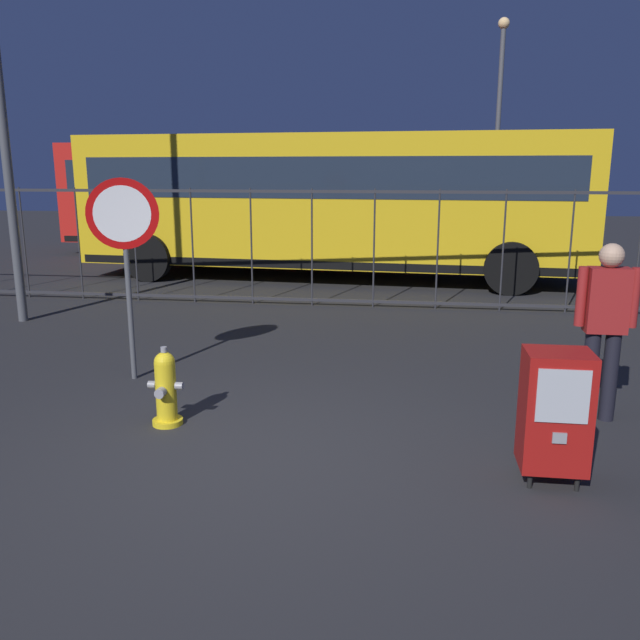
{
  "coord_description": "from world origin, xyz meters",
  "views": [
    {
      "loc": [
        1.14,
        -4.85,
        2.32
      ],
      "look_at": [
        0.3,
        1.2,
        0.9
      ],
      "focal_mm": 36.64,
      "sensor_mm": 36.0,
      "label": 1
    }
  ],
  "objects_px": {
    "bus_near": "(331,198)",
    "bus_far": "(257,191)",
    "newspaper_box_primary": "(555,410)",
    "stop_sign": "(125,237)",
    "pedestrian": "(605,322)",
    "fire_hydrant": "(166,388)",
    "street_light_near_right": "(498,117)"
  },
  "relations": [
    {
      "from": "bus_far",
      "to": "stop_sign",
      "type": "bearing_deg",
      "value": -85.34
    },
    {
      "from": "pedestrian",
      "to": "bus_far",
      "type": "xyz_separation_m",
      "value": [
        -6.13,
        12.09,
        0.76
      ]
    },
    {
      "from": "newspaper_box_primary",
      "to": "stop_sign",
      "type": "relative_size",
      "value": 0.46
    },
    {
      "from": "street_light_near_right",
      "to": "stop_sign",
      "type": "bearing_deg",
      "value": -112.25
    },
    {
      "from": "pedestrian",
      "to": "fire_hydrant",
      "type": "bearing_deg",
      "value": -170.17
    },
    {
      "from": "pedestrian",
      "to": "stop_sign",
      "type": "bearing_deg",
      "value": 173.49
    },
    {
      "from": "fire_hydrant",
      "to": "stop_sign",
      "type": "distance_m",
      "value": 1.97
    },
    {
      "from": "newspaper_box_primary",
      "to": "pedestrian",
      "type": "distance_m",
      "value": 1.58
    },
    {
      "from": "fire_hydrant",
      "to": "pedestrian",
      "type": "height_order",
      "value": "pedestrian"
    },
    {
      "from": "fire_hydrant",
      "to": "stop_sign",
      "type": "bearing_deg",
      "value": 124.97
    },
    {
      "from": "bus_near",
      "to": "street_light_near_right",
      "type": "distance_m",
      "value": 7.49
    },
    {
      "from": "pedestrian",
      "to": "bus_near",
      "type": "relative_size",
      "value": 0.16
    },
    {
      "from": "newspaper_box_primary",
      "to": "street_light_near_right",
      "type": "relative_size",
      "value": 0.16
    },
    {
      "from": "pedestrian",
      "to": "bus_far",
      "type": "bearing_deg",
      "value": 116.9
    },
    {
      "from": "street_light_near_right",
      "to": "bus_far",
      "type": "bearing_deg",
      "value": -165.63
    },
    {
      "from": "newspaper_box_primary",
      "to": "bus_far",
      "type": "distance_m",
      "value": 14.57
    },
    {
      "from": "stop_sign",
      "to": "newspaper_box_primary",
      "type": "bearing_deg",
      "value": -24.83
    },
    {
      "from": "fire_hydrant",
      "to": "bus_far",
      "type": "height_order",
      "value": "bus_far"
    },
    {
      "from": "stop_sign",
      "to": "street_light_near_right",
      "type": "bearing_deg",
      "value": 67.75
    },
    {
      "from": "newspaper_box_primary",
      "to": "pedestrian",
      "type": "height_order",
      "value": "pedestrian"
    },
    {
      "from": "fire_hydrant",
      "to": "street_light_near_right",
      "type": "bearing_deg",
      "value": 72.57
    },
    {
      "from": "bus_near",
      "to": "bus_far",
      "type": "bearing_deg",
      "value": 125.86
    },
    {
      "from": "newspaper_box_primary",
      "to": "stop_sign",
      "type": "bearing_deg",
      "value": 155.17
    },
    {
      "from": "bus_near",
      "to": "bus_far",
      "type": "distance_m",
      "value": 4.98
    },
    {
      "from": "bus_far",
      "to": "bus_near",
      "type": "bearing_deg",
      "value": -59.75
    },
    {
      "from": "stop_sign",
      "to": "street_light_near_right",
      "type": "height_order",
      "value": "street_light_near_right"
    },
    {
      "from": "pedestrian",
      "to": "bus_near",
      "type": "xyz_separation_m",
      "value": [
        -3.5,
        7.87,
        0.76
      ]
    },
    {
      "from": "newspaper_box_primary",
      "to": "bus_near",
      "type": "bearing_deg",
      "value": 106.91
    },
    {
      "from": "bus_near",
      "to": "pedestrian",
      "type": "bearing_deg",
      "value": -62.09
    },
    {
      "from": "fire_hydrant",
      "to": "bus_near",
      "type": "bearing_deg",
      "value": 86.77
    },
    {
      "from": "stop_sign",
      "to": "pedestrian",
      "type": "height_order",
      "value": "stop_sign"
    },
    {
      "from": "stop_sign",
      "to": "bus_near",
      "type": "xyz_separation_m",
      "value": [
        1.35,
        7.31,
        0.11
      ]
    }
  ]
}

